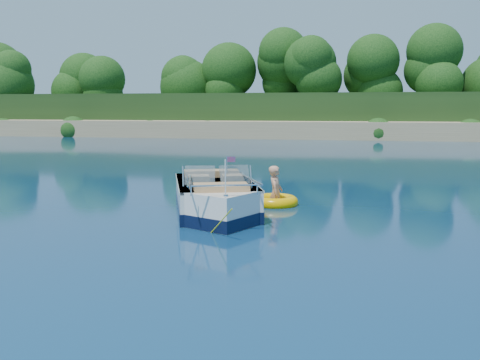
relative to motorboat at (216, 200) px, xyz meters
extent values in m
plane|color=#091E41|center=(-1.63, -2.26, -0.36)|extent=(160.00, 160.00, 0.00)
cube|color=#9B855A|center=(-1.63, 35.74, 0.14)|extent=(170.00, 8.00, 2.00)
cube|color=#1C3415|center=(-1.63, 62.74, 0.64)|extent=(170.00, 56.00, 6.00)
cylinder|color=black|center=(-19.63, 38.24, 2.74)|extent=(0.44, 0.44, 3.20)
sphere|color=black|center=(-19.63, 38.24, 5.78)|extent=(5.28, 5.28, 5.28)
cylinder|color=black|center=(-1.63, 39.74, 2.94)|extent=(0.44, 0.44, 3.60)
sphere|color=black|center=(-1.63, 39.74, 6.36)|extent=(5.94, 5.94, 5.94)
cube|color=white|center=(-0.12, 0.35, -0.06)|extent=(3.03, 4.07, 1.01)
cube|color=white|center=(0.45, -1.28, -0.06)|extent=(1.82, 1.82, 1.01)
cube|color=black|center=(-0.12, 0.35, -0.20)|extent=(3.07, 4.12, 0.29)
cube|color=black|center=(0.45, -1.28, -0.20)|extent=(1.85, 1.85, 0.29)
cube|color=#A87E59|center=(-0.22, 0.62, 0.22)|extent=(2.30, 2.92, 0.10)
cube|color=white|center=(-0.12, 0.35, 0.42)|extent=(3.06, 4.09, 0.06)
cube|color=black|center=(-0.79, 2.23, -0.02)|extent=(0.61, 0.49, 0.87)
cube|color=#8C9EA5|center=(-0.31, -0.43, 0.69)|extent=(0.79, 0.40, 0.47)
cube|color=#8C9EA5|center=(0.51, -0.14, 0.69)|extent=(0.78, 0.57, 0.47)
cube|color=tan|center=(-0.45, -0.02, 0.44)|extent=(0.68, 0.68, 0.39)
cube|color=tan|center=(0.37, 0.26, 0.44)|extent=(0.68, 0.68, 0.39)
cube|color=tan|center=(-0.44, 1.26, 0.44)|extent=(1.59, 1.00, 0.37)
cube|color=tan|center=(0.39, -1.11, 0.43)|extent=(1.44, 1.10, 0.33)
cylinder|color=white|center=(0.69, -1.97, 0.85)|extent=(0.03, 0.03, 0.82)
cube|color=red|center=(0.43, -0.17, 1.08)|extent=(0.20, 0.08, 0.13)
cube|color=silver|center=(0.71, -2.01, 0.47)|extent=(0.11, 0.09, 0.05)
cylinder|color=yellow|center=(0.69, -2.38, -0.02)|extent=(0.68, 0.82, 0.74)
torus|color=#FAB600|center=(1.30, 1.60, -0.27)|extent=(1.55, 1.55, 0.35)
torus|color=#AF081F|center=(1.30, 1.60, -0.25)|extent=(1.27, 1.27, 0.11)
imported|color=tan|center=(1.32, 1.60, -0.36)|extent=(0.43, 0.88, 1.70)
camera|label=1|loc=(3.24, -13.08, 2.37)|focal=40.00mm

